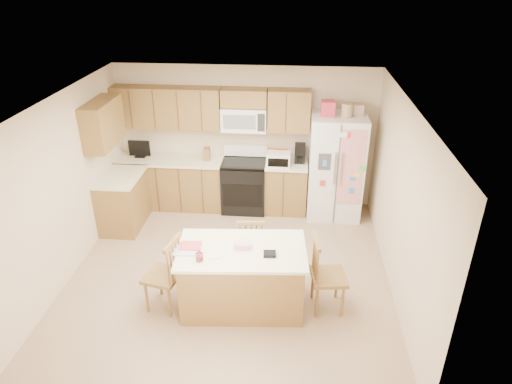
# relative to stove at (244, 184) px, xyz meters

# --- Properties ---
(ground) EXTENTS (4.50, 4.50, 0.00)m
(ground) POSITION_rel_stove_xyz_m (0.00, -1.94, -0.47)
(ground) COLOR #9C7959
(ground) RESTS_ON ground
(room_shell) EXTENTS (4.60, 4.60, 2.52)m
(room_shell) POSITION_rel_stove_xyz_m (0.00, -1.94, 0.97)
(room_shell) COLOR beige
(room_shell) RESTS_ON ground
(cabinetry) EXTENTS (3.36, 1.56, 2.15)m
(cabinetry) POSITION_rel_stove_xyz_m (-0.98, -0.15, 0.44)
(cabinetry) COLOR olive
(cabinetry) RESTS_ON ground
(stove) EXTENTS (0.76, 0.65, 1.13)m
(stove) POSITION_rel_stove_xyz_m (0.00, 0.00, 0.00)
(stove) COLOR black
(stove) RESTS_ON ground
(refrigerator) EXTENTS (0.90, 0.79, 2.04)m
(refrigerator) POSITION_rel_stove_xyz_m (1.57, -0.06, 0.45)
(refrigerator) COLOR white
(refrigerator) RESTS_ON ground
(island) EXTENTS (1.66, 1.04, 0.96)m
(island) POSITION_rel_stove_xyz_m (0.25, -2.60, -0.04)
(island) COLOR olive
(island) RESTS_ON ground
(windsor_chair_left) EXTENTS (0.51, 0.52, 1.03)m
(windsor_chair_left) POSITION_rel_stove_xyz_m (-0.71, -2.71, 0.01)
(windsor_chair_left) COLOR olive
(windsor_chair_left) RESTS_ON ground
(windsor_chair_back) EXTENTS (0.44, 0.42, 0.95)m
(windsor_chair_back) POSITION_rel_stove_xyz_m (0.31, -1.92, -0.03)
(windsor_chair_back) COLOR olive
(windsor_chair_back) RESTS_ON ground
(windsor_chair_right) EXTENTS (0.48, 0.50, 1.04)m
(windsor_chair_right) POSITION_rel_stove_xyz_m (1.32, -2.55, 0.02)
(windsor_chair_right) COLOR olive
(windsor_chair_right) RESTS_ON ground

